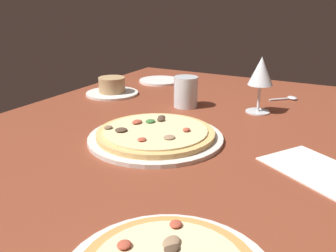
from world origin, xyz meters
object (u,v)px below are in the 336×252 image
object	(u,v)px
wine_glass_far	(261,73)
water_glass	(186,93)
pizza_main	(156,135)
paper_menu	(317,170)
side_plate	(160,81)
spoon	(289,98)
ramekin_on_saucer	(112,88)

from	to	relation	value
wine_glass_far	water_glass	distance (cm)	23.45
pizza_main	paper_menu	size ratio (longest dim) A/B	1.60
water_glass	side_plate	bearing A→B (deg)	42.52
wine_glass_far	water_glass	world-z (taller)	wine_glass_far
wine_glass_far	spoon	size ratio (longest dim) A/B	1.88
water_glass	spoon	distance (cm)	36.32
ramekin_on_saucer	water_glass	bearing A→B (deg)	-92.27
spoon	wine_glass_far	bearing A→B (deg)	164.26
pizza_main	spoon	world-z (taller)	pizza_main
spoon	side_plate	bearing A→B (deg)	87.27
water_glass	paper_menu	size ratio (longest dim) A/B	0.47
wine_glass_far	side_plate	size ratio (longest dim) A/B	1.00
water_glass	spoon	size ratio (longest dim) A/B	1.08
pizza_main	spoon	distance (cm)	56.90
pizza_main	paper_menu	bearing A→B (deg)	-88.69
paper_menu	spoon	xyz separation A→B (cm)	(51.97, 15.73, 0.31)
ramekin_on_saucer	paper_menu	distance (cm)	77.77
paper_menu	spoon	world-z (taller)	spoon
pizza_main	paper_menu	xyz separation A→B (cm)	(0.84, -36.88, -1.05)
ramekin_on_saucer	water_glass	world-z (taller)	water_glass
pizza_main	water_glass	bearing A→B (deg)	11.51
ramekin_on_saucer	wine_glass_far	bearing A→B (deg)	-85.88
ramekin_on_saucer	spoon	xyz separation A→B (cm)	(22.80, -56.33, -1.85)
pizza_main	paper_menu	world-z (taller)	pizza_main
side_plate	paper_menu	bearing A→B (deg)	-129.09
ramekin_on_saucer	water_glass	size ratio (longest dim) A/B	1.93
spoon	water_glass	bearing A→B (deg)	131.55
wine_glass_far	paper_menu	size ratio (longest dim) A/B	0.82
ramekin_on_saucer	wine_glass_far	world-z (taller)	wine_glass_far
paper_menu	side_plate	bearing A→B (deg)	83.35
pizza_main	side_plate	size ratio (longest dim) A/B	1.96
ramekin_on_saucer	paper_menu	size ratio (longest dim) A/B	0.90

